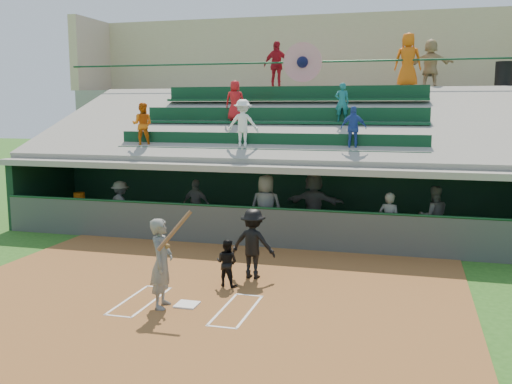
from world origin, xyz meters
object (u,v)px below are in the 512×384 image
(white_table, at_px, (82,213))
(trash_bin, at_px, (504,75))
(water_cooler, at_px, (79,198))
(home_plate, at_px, (187,304))
(batter_at_plate, at_px, (162,263))
(catcher, at_px, (227,263))

(white_table, bearing_deg, trash_bin, 16.84)
(water_cooler, bearing_deg, home_plate, -44.97)
(water_cooler, height_order, trash_bin, trash_bin)
(trash_bin, bearing_deg, home_plate, -119.99)
(batter_at_plate, xyz_separation_m, water_cooler, (-6.03, 6.66, -0.02))
(batter_at_plate, bearing_deg, catcher, 63.53)
(batter_at_plate, height_order, catcher, batter_at_plate)
(white_table, relative_size, trash_bin, 0.83)
(catcher, relative_size, water_cooler, 2.82)
(trash_bin, bearing_deg, white_table, -155.84)
(batter_at_plate, xyz_separation_m, catcher, (0.80, 1.60, -0.37))
(white_table, height_order, water_cooler, water_cooler)
(batter_at_plate, bearing_deg, trash_bin, 59.01)
(home_plate, height_order, batter_at_plate, batter_at_plate)
(home_plate, relative_size, white_table, 0.56)
(catcher, distance_m, trash_bin, 13.99)
(home_plate, distance_m, catcher, 1.53)
(white_table, xyz_separation_m, trash_bin, (13.73, 6.16, 4.69))
(white_table, bearing_deg, water_cooler, -127.65)
(batter_at_plate, xyz_separation_m, trash_bin, (7.73, 12.88, 4.15))
(water_cooler, bearing_deg, trash_bin, 24.31)
(catcher, bearing_deg, home_plate, 85.49)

